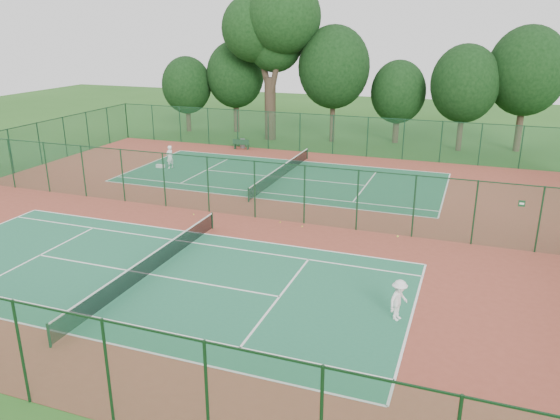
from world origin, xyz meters
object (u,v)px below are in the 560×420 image
object	(u,v)px
bench	(241,144)
big_tree	(271,28)
trash_bin	(243,143)
kit_bag	(160,166)
player_near	(399,300)
player_far	(170,157)

from	to	relation	value
bench	big_tree	world-z (taller)	big_tree
trash_bin	kit_bag	distance (m)	9.71
kit_bag	big_tree	world-z (taller)	big_tree
trash_bin	big_tree	distance (m)	11.47
player_near	trash_bin	bearing A→B (deg)	58.57
kit_bag	player_far	bearing A→B (deg)	10.03
bench	kit_bag	distance (m)	9.19
player_far	trash_bin	bearing A→B (deg)	-175.91
kit_bag	trash_bin	bearing A→B (deg)	71.08
trash_bin	player_near	bearing A→B (deg)	-55.46
player_far	bench	world-z (taller)	player_far
bench	kit_bag	world-z (taller)	bench
kit_bag	big_tree	xyz separation A→B (m)	(4.25, 14.16, 10.57)
player_far	bench	size ratio (longest dim) A/B	1.16
bench	big_tree	xyz separation A→B (m)	(0.91, 5.60, 10.21)
player_far	kit_bag	bearing A→B (deg)	-61.57
kit_bag	big_tree	size ratio (longest dim) A/B	0.05
player_near	big_tree	distance (m)	37.50
big_tree	kit_bag	bearing A→B (deg)	-106.72
player_near	big_tree	xyz separation A→B (m)	(-17.37, 31.74, 9.85)
player_near	player_far	xyz separation A→B (m)	(-20.78, 17.73, 0.08)
trash_bin	kit_bag	world-z (taller)	trash_bin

